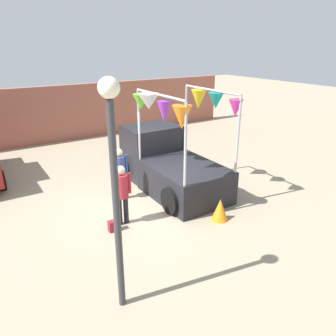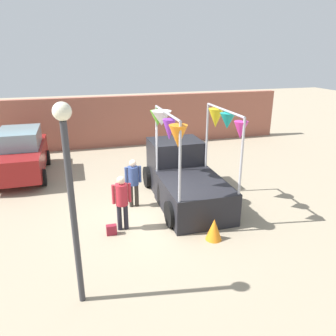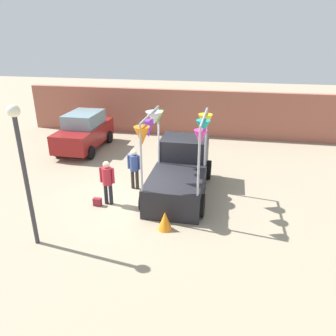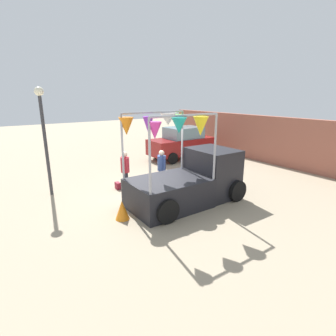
{
  "view_description": "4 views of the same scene",
  "coord_description": "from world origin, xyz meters",
  "px_view_note": "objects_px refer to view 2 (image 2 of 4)",
  "views": [
    {
      "loc": [
        -4.12,
        -7.54,
        4.43
      ],
      "look_at": [
        0.37,
        -0.45,
        1.2
      ],
      "focal_mm": 35.0,
      "sensor_mm": 36.0,
      "label": 1
    },
    {
      "loc": [
        -2.12,
        -8.8,
        4.78
      ],
      "look_at": [
        0.46,
        0.24,
        1.4
      ],
      "focal_mm": 35.0,
      "sensor_mm": 36.0,
      "label": 2
    },
    {
      "loc": [
        2.86,
        -10.18,
        5.64
      ],
      "look_at": [
        0.95,
        -0.24,
        1.38
      ],
      "focal_mm": 35.0,
      "sensor_mm": 36.0,
      "label": 3
    },
    {
      "loc": [
        8.06,
        -4.82,
        3.71
      ],
      "look_at": [
        0.77,
        0.18,
        1.25
      ],
      "focal_mm": 28.0,
      "sensor_mm": 36.0,
      "label": 4
    }
  ],
  "objects_px": {
    "parked_car": "(21,153)",
    "person_customer": "(122,198)",
    "street_lamp": "(70,181)",
    "vendor_truck": "(183,174)",
    "person_vendor": "(133,179)",
    "handbag": "(112,230)",
    "folded_kite_bundle_tangerine": "(214,229)"
  },
  "relations": [
    {
      "from": "vendor_truck",
      "to": "folded_kite_bundle_tangerine",
      "type": "xyz_separation_m",
      "value": [
        -0.04,
        -2.71,
        -0.6
      ]
    },
    {
      "from": "person_customer",
      "to": "vendor_truck",
      "type": "bearing_deg",
      "value": 33.44
    },
    {
      "from": "handbag",
      "to": "street_lamp",
      "type": "distance_m",
      "value": 3.53
    },
    {
      "from": "person_customer",
      "to": "street_lamp",
      "type": "distance_m",
      "value": 3.28
    },
    {
      "from": "handbag",
      "to": "street_lamp",
      "type": "height_order",
      "value": "street_lamp"
    },
    {
      "from": "folded_kite_bundle_tangerine",
      "to": "person_customer",
      "type": "bearing_deg",
      "value": 151.92
    },
    {
      "from": "vendor_truck",
      "to": "handbag",
      "type": "height_order",
      "value": "vendor_truck"
    },
    {
      "from": "vendor_truck",
      "to": "handbag",
      "type": "relative_size",
      "value": 14.4
    },
    {
      "from": "person_customer",
      "to": "street_lamp",
      "type": "bearing_deg",
      "value": -115.46
    },
    {
      "from": "parked_car",
      "to": "person_customer",
      "type": "bearing_deg",
      "value": -58.63
    },
    {
      "from": "person_vendor",
      "to": "street_lamp",
      "type": "height_order",
      "value": "street_lamp"
    },
    {
      "from": "vendor_truck",
      "to": "street_lamp",
      "type": "bearing_deg",
      "value": -130.71
    },
    {
      "from": "parked_car",
      "to": "person_customer",
      "type": "height_order",
      "value": "parked_car"
    },
    {
      "from": "vendor_truck",
      "to": "handbag",
      "type": "bearing_deg",
      "value": -147.03
    },
    {
      "from": "vendor_truck",
      "to": "parked_car",
      "type": "distance_m",
      "value": 6.67
    },
    {
      "from": "parked_car",
      "to": "handbag",
      "type": "relative_size",
      "value": 14.29
    },
    {
      "from": "parked_car",
      "to": "person_vendor",
      "type": "height_order",
      "value": "parked_car"
    },
    {
      "from": "street_lamp",
      "to": "handbag",
      "type": "bearing_deg",
      "value": 69.77
    },
    {
      "from": "vendor_truck",
      "to": "street_lamp",
      "type": "xyz_separation_m",
      "value": [
        -3.51,
        -4.08,
        1.71
      ]
    },
    {
      "from": "parked_car",
      "to": "folded_kite_bundle_tangerine",
      "type": "bearing_deg",
      "value": -49.83
    },
    {
      "from": "person_customer",
      "to": "person_vendor",
      "type": "relative_size",
      "value": 1.01
    },
    {
      "from": "vendor_truck",
      "to": "person_vendor",
      "type": "xyz_separation_m",
      "value": [
        -1.72,
        -0.16,
        0.06
      ]
    },
    {
      "from": "person_customer",
      "to": "person_vendor",
      "type": "bearing_deg",
      "value": 67.46
    },
    {
      "from": "parked_car",
      "to": "vendor_truck",
      "type": "bearing_deg",
      "value": -34.38
    },
    {
      "from": "street_lamp",
      "to": "folded_kite_bundle_tangerine",
      "type": "relative_size",
      "value": 6.67
    },
    {
      "from": "street_lamp",
      "to": "vendor_truck",
      "type": "bearing_deg",
      "value": 49.29
    },
    {
      "from": "parked_car",
      "to": "person_vendor",
      "type": "relative_size",
      "value": 2.52
    },
    {
      "from": "person_vendor",
      "to": "street_lamp",
      "type": "xyz_separation_m",
      "value": [
        -1.79,
        -3.92,
        1.65
      ]
    },
    {
      "from": "handbag",
      "to": "folded_kite_bundle_tangerine",
      "type": "distance_m",
      "value": 2.79
    },
    {
      "from": "parked_car",
      "to": "person_customer",
      "type": "distance_m",
      "value": 6.18
    },
    {
      "from": "handbag",
      "to": "folded_kite_bundle_tangerine",
      "type": "xyz_separation_m",
      "value": [
        2.6,
        -1.0,
        0.16
      ]
    },
    {
      "from": "street_lamp",
      "to": "folded_kite_bundle_tangerine",
      "type": "height_order",
      "value": "street_lamp"
    }
  ]
}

